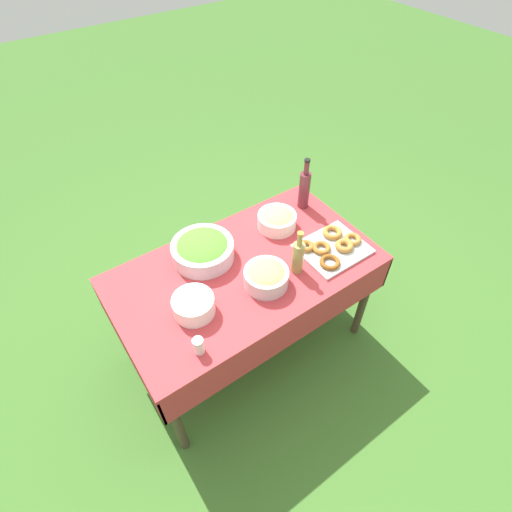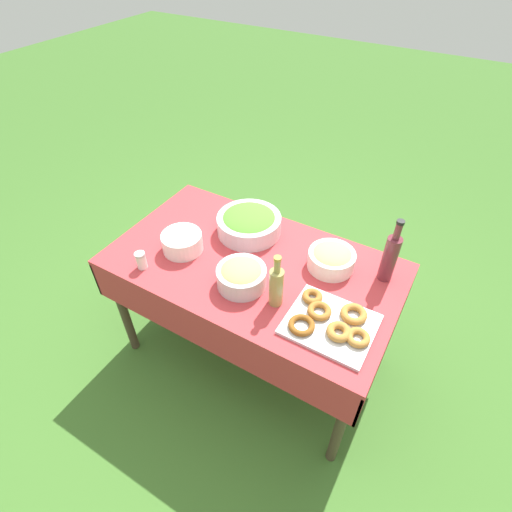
# 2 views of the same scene
# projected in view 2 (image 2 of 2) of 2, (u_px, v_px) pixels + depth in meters

# --- Properties ---
(ground_plane) EXTENTS (14.00, 14.00, 0.00)m
(ground_plane) POSITION_uv_depth(u_px,v_px,m) (254.00, 350.00, 2.48)
(ground_plane) COLOR #3D6B28
(picnic_table) EXTENTS (1.43, 0.81, 0.75)m
(picnic_table) POSITION_uv_depth(u_px,v_px,m) (253.00, 277.00, 2.04)
(picnic_table) COLOR #B73338
(picnic_table) RESTS_ON ground_plane
(salad_bowl) EXTENTS (0.34, 0.34, 0.12)m
(salad_bowl) POSITION_uv_depth(u_px,v_px,m) (249.00, 223.00, 2.11)
(salad_bowl) COLOR silver
(salad_bowl) RESTS_ON picnic_table
(pasta_bowl) EXTENTS (0.23, 0.23, 0.11)m
(pasta_bowl) POSITION_uv_depth(u_px,v_px,m) (332.00, 258.00, 1.92)
(pasta_bowl) COLOR white
(pasta_bowl) RESTS_ON picnic_table
(donut_platter) EXTENTS (0.38, 0.32, 0.05)m
(donut_platter) POSITION_uv_depth(u_px,v_px,m) (331.00, 322.00, 1.68)
(donut_platter) COLOR silver
(donut_platter) RESTS_ON picnic_table
(plate_stack) EXTENTS (0.20, 0.20, 0.10)m
(plate_stack) POSITION_uv_depth(u_px,v_px,m) (182.00, 242.00, 2.02)
(plate_stack) COLOR white
(plate_stack) RESTS_ON picnic_table
(olive_oil_bottle) EXTENTS (0.06, 0.06, 0.27)m
(olive_oil_bottle) POSITION_uv_depth(u_px,v_px,m) (276.00, 286.00, 1.71)
(olive_oil_bottle) COLOR #998E4C
(olive_oil_bottle) RESTS_ON picnic_table
(wine_bottle) EXTENTS (0.07, 0.07, 0.34)m
(wine_bottle) POSITION_uv_depth(u_px,v_px,m) (390.00, 257.00, 1.81)
(wine_bottle) COLOR maroon
(wine_bottle) RESTS_ON picnic_table
(bread_bowl) EXTENTS (0.23, 0.23, 0.11)m
(bread_bowl) POSITION_uv_depth(u_px,v_px,m) (241.00, 275.00, 1.83)
(bread_bowl) COLOR silver
(bread_bowl) RESTS_ON picnic_table
(salt_shaker) EXTENTS (0.05, 0.05, 0.09)m
(salt_shaker) POSITION_uv_depth(u_px,v_px,m) (141.00, 260.00, 1.92)
(salt_shaker) COLOR white
(salt_shaker) RESTS_ON picnic_table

